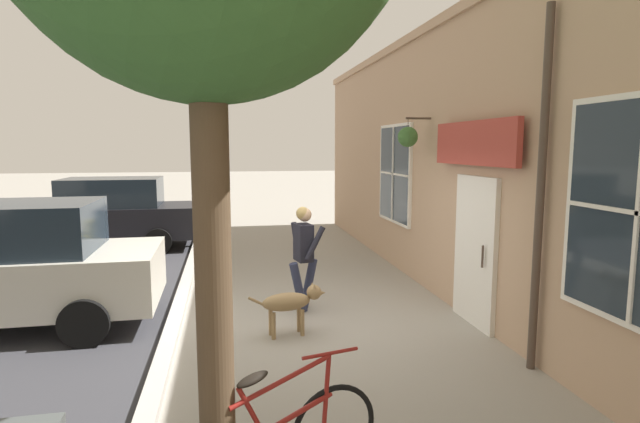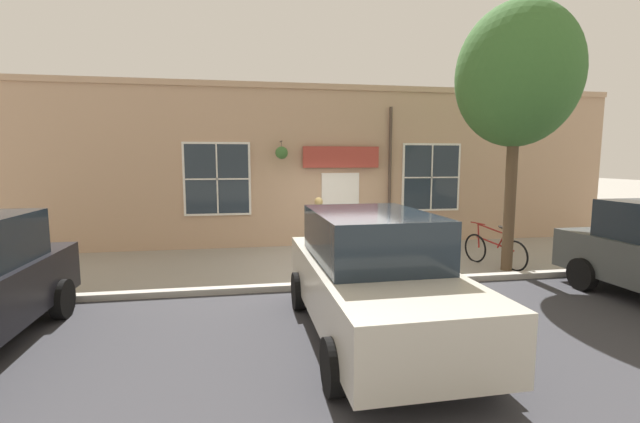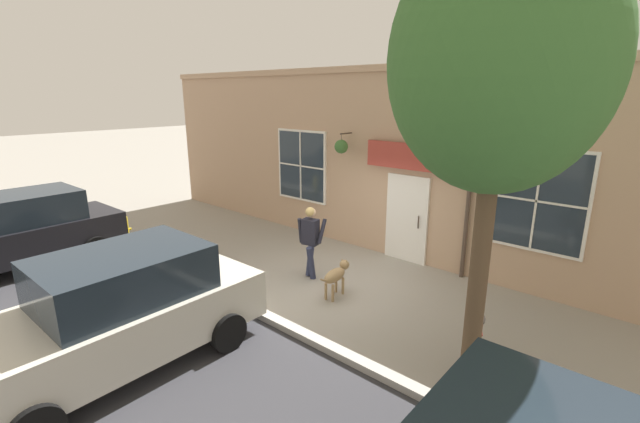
# 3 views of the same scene
# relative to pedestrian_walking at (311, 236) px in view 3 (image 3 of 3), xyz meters

# --- Properties ---
(ground_plane) EXTENTS (90.00, 90.00, 0.00)m
(ground_plane) POSITION_rel_pedestrian_walking_xyz_m (-0.11, 0.60, -0.95)
(ground_plane) COLOR gray
(storefront_facade) EXTENTS (0.95, 18.00, 4.59)m
(storefront_facade) POSITION_rel_pedestrian_walking_xyz_m (-2.45, 0.61, 1.35)
(storefront_facade) COLOR tan
(storefront_facade) RESTS_ON ground_plane
(pedestrian_walking) EXTENTS (0.56, 0.55, 1.61)m
(pedestrian_walking) POSITION_rel_pedestrian_walking_xyz_m (0.00, 0.00, 0.00)
(pedestrian_walking) COLOR #282D47
(pedestrian_walking) RESTS_ON ground_plane
(dog_on_leash) EXTENTS (1.06, 0.36, 0.68)m
(dog_on_leash) POSITION_rel_pedestrian_walking_xyz_m (0.33, 0.99, -0.50)
(dog_on_leash) COLOR #997A51
(dog_on_leash) RESTS_ON ground_plane
(street_tree_by_curb) EXTENTS (2.77, 2.49, 5.81)m
(street_tree_by_curb) POSITION_rel_pedestrian_walking_xyz_m (1.24, 4.07, 3.24)
(street_tree_by_curb) COLOR brown
(street_tree_by_curb) RESTS_ON ground_plane
(leaning_bicycle) EXTENTS (1.64, 0.65, 1.00)m
(leaning_bicycle) POSITION_rel_pedestrian_walking_xyz_m (0.82, 4.05, -0.58)
(leaning_bicycle) COLOR black
(leaning_bicycle) RESTS_ON ground_plane
(parked_car_nearest_curb) EXTENTS (4.33, 1.99, 1.75)m
(parked_car_nearest_curb) POSITION_rel_pedestrian_walking_xyz_m (4.02, -5.40, -0.07)
(parked_car_nearest_curb) COLOR black
(parked_car_nearest_curb) RESTS_ON ground_plane
(parked_car_mid_block) EXTENTS (4.33, 1.99, 1.75)m
(parked_car_mid_block) POSITION_rel_pedestrian_walking_xyz_m (4.21, 0.07, -0.07)
(parked_car_mid_block) COLOR beige
(parked_car_mid_block) RESTS_ON ground_plane
(fire_hydrant) EXTENTS (0.34, 0.20, 0.77)m
(fire_hydrant) POSITION_rel_pedestrian_walking_xyz_m (1.64, -5.38, -0.56)
(fire_hydrant) COLOR gold
(fire_hydrant) RESTS_ON ground_plane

